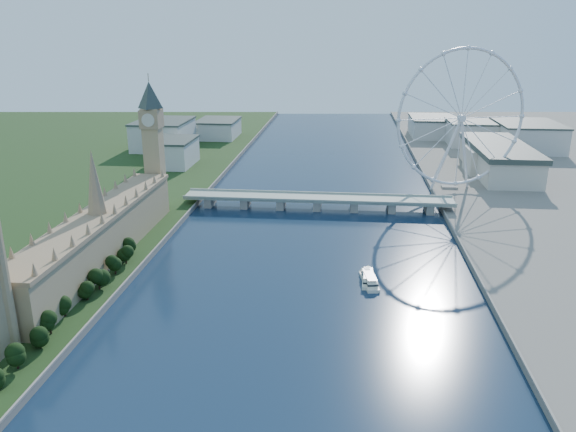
# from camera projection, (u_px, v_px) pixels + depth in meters

# --- Properties ---
(tree_row) EXTENTS (8.22, 216.22, 19.60)m
(tree_row) POSITION_uv_depth(u_px,v_px,m) (46.00, 329.00, 257.60)
(tree_row) COLOR black
(tree_row) RESTS_ON ground
(parliament_range) EXTENTS (24.00, 200.00, 70.00)m
(parliament_range) POSITION_uv_depth(u_px,v_px,m) (100.00, 236.00, 346.74)
(parliament_range) COLOR tan
(parliament_range) RESTS_ON ground
(big_ben) EXTENTS (20.02, 20.02, 110.00)m
(big_ben) POSITION_uv_depth(u_px,v_px,m) (152.00, 130.00, 433.81)
(big_ben) COLOR tan
(big_ben) RESTS_ON ground
(westminster_bridge) EXTENTS (220.00, 22.00, 9.50)m
(westminster_bridge) POSITION_uv_depth(u_px,v_px,m) (318.00, 201.00, 460.81)
(westminster_bridge) COLOR gray
(westminster_bridge) RESTS_ON ground
(london_eye) EXTENTS (113.60, 39.12, 124.30)m
(london_eye) POSITION_uv_depth(u_px,v_px,m) (461.00, 119.00, 482.16)
(london_eye) COLOR silver
(london_eye) RESTS_ON ground
(county_hall) EXTENTS (54.00, 144.00, 35.00)m
(county_hall) POSITION_uv_depth(u_px,v_px,m) (497.00, 176.00, 568.66)
(county_hall) COLOR beige
(county_hall) RESTS_ON ground
(city_skyline) EXTENTS (505.00, 280.00, 32.00)m
(city_skyline) POSITION_uv_depth(u_px,v_px,m) (360.00, 134.00, 699.56)
(city_skyline) COLOR beige
(city_skyline) RESTS_ON ground
(tour_boat_near) EXTENTS (11.98, 29.46, 6.32)m
(tour_boat_near) POSITION_uv_depth(u_px,v_px,m) (369.00, 284.00, 324.22)
(tour_boat_near) COLOR silver
(tour_boat_near) RESTS_ON ground
(tour_boat_far) EXTENTS (7.90, 27.57, 6.02)m
(tour_boat_far) POSITION_uv_depth(u_px,v_px,m) (368.00, 282.00, 326.93)
(tour_boat_far) COLOR white
(tour_boat_far) RESTS_ON ground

